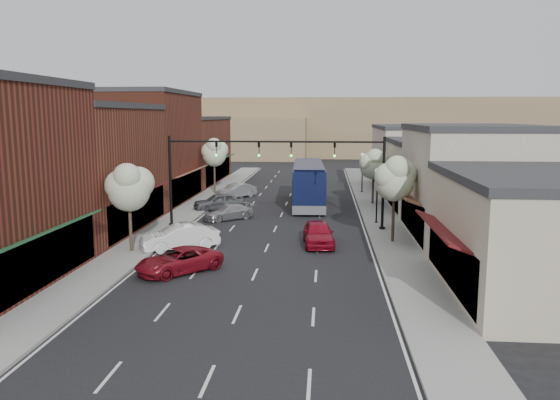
% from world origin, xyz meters
% --- Properties ---
extents(ground, '(160.00, 160.00, 0.00)m').
position_xyz_m(ground, '(0.00, 0.00, 0.00)').
color(ground, black).
rests_on(ground, ground).
extents(sidewalk_left, '(2.80, 73.00, 0.15)m').
position_xyz_m(sidewalk_left, '(-8.40, 18.50, 0.07)').
color(sidewalk_left, gray).
rests_on(sidewalk_left, ground).
extents(sidewalk_right, '(2.80, 73.00, 0.15)m').
position_xyz_m(sidewalk_right, '(8.40, 18.50, 0.07)').
color(sidewalk_right, gray).
rests_on(sidewalk_right, ground).
extents(curb_left, '(0.25, 73.00, 0.17)m').
position_xyz_m(curb_left, '(-7.00, 18.50, 0.07)').
color(curb_left, gray).
rests_on(curb_left, ground).
extents(curb_right, '(0.25, 73.00, 0.17)m').
position_xyz_m(curb_right, '(7.00, 18.50, 0.07)').
color(curb_right, gray).
rests_on(curb_right, ground).
extents(bldg_left_midnear, '(10.14, 14.10, 9.40)m').
position_xyz_m(bldg_left_midnear, '(-14.23, 6.00, 4.66)').
color(bldg_left_midnear, brown).
rests_on(bldg_left_midnear, ground).
extents(bldg_left_midfar, '(10.14, 14.10, 10.90)m').
position_xyz_m(bldg_left_midfar, '(-14.24, 20.00, 5.40)').
color(bldg_left_midfar, '#60291B').
rests_on(bldg_left_midfar, ground).
extents(bldg_left_far, '(10.14, 18.10, 8.40)m').
position_xyz_m(bldg_left_far, '(-14.22, 36.00, 4.16)').
color(bldg_left_far, brown).
rests_on(bldg_left_far, ground).
extents(bldg_right_near, '(9.14, 12.10, 5.90)m').
position_xyz_m(bldg_right_near, '(13.69, -6.00, 2.92)').
color(bldg_right_near, '#B8AD92').
rests_on(bldg_right_near, ground).
extents(bldg_right_midnear, '(9.14, 12.10, 7.90)m').
position_xyz_m(bldg_right_midnear, '(13.72, 6.00, 3.91)').
color(bldg_right_midnear, '#BFB4A4').
rests_on(bldg_right_midnear, ground).
extents(bldg_right_midfar, '(9.14, 12.10, 6.40)m').
position_xyz_m(bldg_right_midfar, '(13.70, 18.00, 3.17)').
color(bldg_right_midfar, '#B8AD92').
rests_on(bldg_right_midfar, ground).
extents(bldg_right_far, '(9.14, 16.10, 7.40)m').
position_xyz_m(bldg_right_far, '(13.71, 32.00, 3.66)').
color(bldg_right_far, '#BFB4A4').
rests_on(bldg_right_far, ground).
extents(hill_far, '(120.00, 30.00, 12.00)m').
position_xyz_m(hill_far, '(0.00, 90.00, 6.00)').
color(hill_far, '#7A6647').
rests_on(hill_far, ground).
extents(hill_near, '(50.00, 20.00, 8.00)m').
position_xyz_m(hill_near, '(-25.00, 78.00, 4.00)').
color(hill_near, '#7A6647').
rests_on(hill_near, ground).
extents(signal_mast_right, '(8.22, 0.46, 7.00)m').
position_xyz_m(signal_mast_right, '(5.62, 8.00, 4.62)').
color(signal_mast_right, black).
rests_on(signal_mast_right, ground).
extents(signal_mast_left, '(8.22, 0.46, 7.00)m').
position_xyz_m(signal_mast_left, '(-5.62, 8.00, 4.62)').
color(signal_mast_left, black).
rests_on(signal_mast_left, ground).
extents(tree_right_near, '(2.85, 2.65, 5.95)m').
position_xyz_m(tree_right_near, '(8.35, 3.94, 4.45)').
color(tree_right_near, '#47382B').
rests_on(tree_right_near, ground).
extents(tree_right_far, '(2.85, 2.65, 5.43)m').
position_xyz_m(tree_right_far, '(8.35, 19.94, 3.99)').
color(tree_right_far, '#47382B').
rests_on(tree_right_far, ground).
extents(tree_left_near, '(2.85, 2.65, 5.69)m').
position_xyz_m(tree_left_near, '(-8.25, -0.06, 4.22)').
color(tree_left_near, '#47382B').
rests_on(tree_left_near, ground).
extents(tree_left_far, '(2.85, 2.65, 6.13)m').
position_xyz_m(tree_left_far, '(-8.25, 25.94, 4.60)').
color(tree_left_far, '#47382B').
rests_on(tree_left_far, ground).
extents(lamp_post_near, '(0.44, 0.44, 4.44)m').
position_xyz_m(lamp_post_near, '(7.80, 10.50, 3.01)').
color(lamp_post_near, black).
rests_on(lamp_post_near, ground).
extents(lamp_post_far, '(0.44, 0.44, 4.44)m').
position_xyz_m(lamp_post_far, '(7.80, 28.00, 3.01)').
color(lamp_post_far, black).
rests_on(lamp_post_far, ground).
extents(coach_bus, '(3.42, 13.26, 4.02)m').
position_xyz_m(coach_bus, '(2.14, 19.50, 2.08)').
color(coach_bus, '#0D1336').
rests_on(coach_bus, ground).
extents(red_hatchback, '(2.33, 4.92, 1.63)m').
position_xyz_m(red_hatchback, '(3.33, 3.04, 0.81)').
color(red_hatchback, maroon).
rests_on(red_hatchback, ground).
extents(parked_car_a, '(4.94, 5.07, 1.35)m').
position_xyz_m(parked_car_a, '(-4.20, -3.94, 0.67)').
color(parked_car_a, maroon).
rests_on(parked_car_a, ground).
extents(parked_car_b, '(5.15, 3.95, 1.63)m').
position_xyz_m(parked_car_b, '(-5.52, 1.22, 0.82)').
color(parked_car_b, white).
rests_on(parked_car_b, ground).
extents(parked_car_c, '(4.42, 4.12, 1.25)m').
position_xyz_m(parked_car_c, '(-4.20, 11.44, 0.63)').
color(parked_car_c, '#98989D').
rests_on(parked_car_c, ground).
extents(parked_car_d, '(4.91, 3.58, 1.56)m').
position_xyz_m(parked_car_d, '(-5.89, 15.94, 0.78)').
color(parked_car_d, '#53565A').
rests_on(parked_car_d, ground).
extents(parked_car_e, '(4.12, 4.52, 1.50)m').
position_xyz_m(parked_car_e, '(-5.51, 23.41, 0.75)').
color(parked_car_e, '#A9A9AE').
rests_on(parked_car_e, ground).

